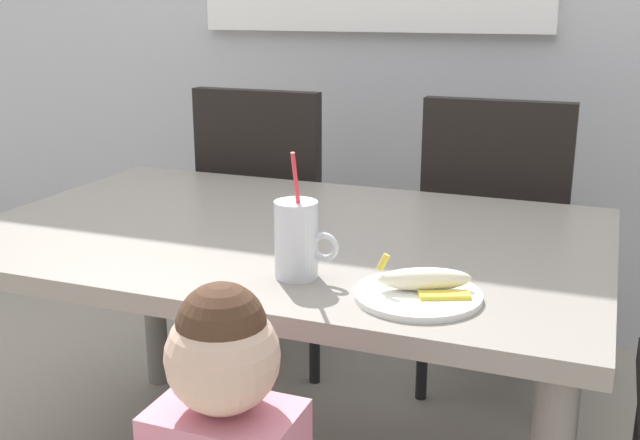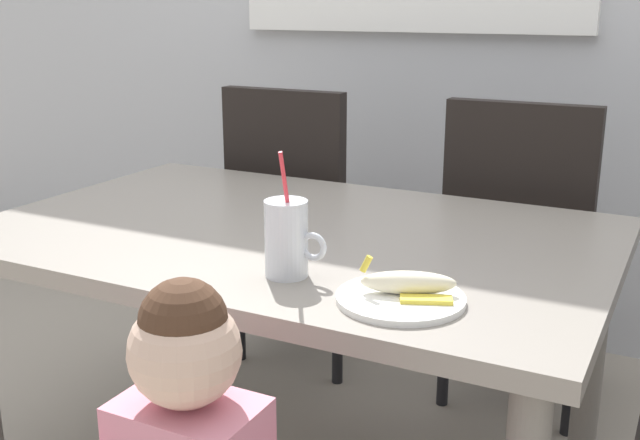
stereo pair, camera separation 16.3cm
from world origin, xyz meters
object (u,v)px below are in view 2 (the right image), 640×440
(dining_chair_left, at_px, (301,211))
(snack_plate, at_px, (400,299))
(dining_table, at_px, (293,264))
(peeled_banana, at_px, (410,283))
(milk_cup, at_px, (287,243))
(dining_chair_right, at_px, (523,239))

(dining_chair_left, height_order, snack_plate, dining_chair_left)
(snack_plate, bearing_deg, dining_table, 141.62)
(peeled_banana, bearing_deg, milk_cup, 177.73)
(dining_chair_left, relative_size, dining_chair_right, 1.00)
(dining_chair_left, height_order, peeled_banana, dining_chair_left)
(dining_chair_left, bearing_deg, dining_table, 117.05)
(dining_chair_left, height_order, dining_chair_right, same)
(dining_chair_left, xyz_separation_m, dining_chair_right, (0.74, 0.02, 0.00))
(dining_table, distance_m, dining_chair_right, 0.81)
(milk_cup, bearing_deg, snack_plate, -5.85)
(snack_plate, height_order, peeled_banana, peeled_banana)
(dining_chair_right, relative_size, peeled_banana, 5.46)
(dining_chair_left, bearing_deg, peeled_banana, 127.56)
(dining_chair_right, xyz_separation_m, milk_cup, (-0.24, -0.99, 0.23))
(milk_cup, relative_size, snack_plate, 1.09)
(dining_chair_left, relative_size, snack_plate, 4.17)
(dining_chair_left, relative_size, milk_cup, 3.83)
(snack_plate, relative_size, peeled_banana, 1.31)
(dining_table, relative_size, dining_chair_right, 1.51)
(dining_chair_right, height_order, milk_cup, same)
(dining_chair_right, distance_m, peeled_banana, 1.02)
(dining_chair_left, distance_m, snack_plate, 1.25)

